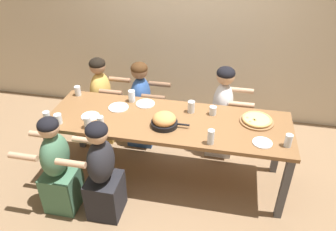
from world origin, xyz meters
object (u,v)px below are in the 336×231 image
object	(u,v)px
drinking_glass_d	(211,138)
drinking_glass_g	(58,119)
drinking_glass_i	(78,91)
diner_near_left	(58,168)
drinking_glass_f	(288,141)
pizza_board_main	(257,120)
empty_plate_b	(262,143)
drinking_glass_b	(132,97)
empty_plate_a	(90,116)
diner_near_midleft	(102,174)
diner_far_midright	(222,114)
diner_far_midleft	(141,107)
drinking_glass_a	(47,119)
drinking_glass_h	(88,123)
empty_plate_d	(145,104)
cocktail_glass_blue	(213,111)
drinking_glass_e	(191,107)
empty_plate_c	(118,107)
drinking_glass_c	(101,122)
diner_far_left	(102,103)
skillet_bowl	(164,121)

from	to	relation	value
drinking_glass_d	drinking_glass_g	xyz separation A→B (m)	(-1.55, 0.03, -0.02)
drinking_glass_i	diner_near_left	distance (m)	1.00
drinking_glass_f	pizza_board_main	bearing A→B (deg)	127.36
empty_plate_b	drinking_glass_b	distance (m)	1.51
drinking_glass_i	drinking_glass_b	bearing A→B (deg)	-1.05
empty_plate_a	empty_plate_b	world-z (taller)	same
diner_near_midleft	diner_far_midright	bearing A→B (deg)	-40.18
pizza_board_main	diner_far_midleft	distance (m)	1.49
drinking_glass_a	drinking_glass_h	world-z (taller)	drinking_glass_a
drinking_glass_h	empty_plate_d	bearing A→B (deg)	51.75
diner_near_left	pizza_board_main	bearing A→B (deg)	-67.98
cocktail_glass_blue	drinking_glass_e	xyz separation A→B (m)	(-0.23, 0.00, 0.02)
drinking_glass_e	drinking_glass_d	bearing A→B (deg)	-63.60
cocktail_glass_blue	diner_far_midleft	world-z (taller)	diner_far_midleft
empty_plate_c	drinking_glass_c	xyz separation A→B (m)	(-0.05, -0.39, 0.06)
drinking_glass_a	diner_far_midleft	bearing A→B (deg)	53.67
pizza_board_main	drinking_glass_f	distance (m)	0.44
empty_plate_c	diner_near_left	xyz separation A→B (m)	(-0.40, -0.75, -0.30)
drinking_glass_f	diner_far_midright	xyz separation A→B (m)	(-0.63, 0.84, -0.31)
empty_plate_a	drinking_glass_d	xyz separation A→B (m)	(1.28, -0.21, 0.06)
drinking_glass_c	diner_near_midleft	distance (m)	0.51
empty_plate_c	drinking_glass_h	distance (m)	0.46
drinking_glass_h	drinking_glass_i	xyz separation A→B (m)	(-0.38, 0.61, -0.00)
empty_plate_b	drinking_glass_h	size ratio (longest dim) A/B	1.47
drinking_glass_a	drinking_glass_h	xyz separation A→B (m)	(0.42, 0.03, -0.01)
empty_plate_b	drinking_glass_b	xyz separation A→B (m)	(-1.42, 0.51, 0.05)
drinking_glass_b	cocktail_glass_blue	bearing A→B (deg)	-6.00
drinking_glass_g	empty_plate_b	bearing A→B (deg)	1.89
diner_far_midleft	diner_far_left	distance (m)	0.52
pizza_board_main	diner_far_midright	bearing A→B (deg)	126.34
empty_plate_d	diner_near_left	size ratio (longest dim) A/B	0.19
diner_near_left	diner_far_midright	bearing A→B (deg)	-50.55
drinking_glass_a	diner_near_midleft	world-z (taller)	diner_near_midleft
drinking_glass_d	diner_far_left	bearing A→B (deg)	147.22
empty_plate_a	empty_plate_c	world-z (taller)	same
empty_plate_a	cocktail_glass_blue	world-z (taller)	cocktail_glass_blue
skillet_bowl	diner_far_left	distance (m)	1.27
empty_plate_c	diner_near_left	size ratio (longest dim) A/B	0.20
drinking_glass_i	diner_near_left	world-z (taller)	diner_near_left
drinking_glass_i	diner_far_left	distance (m)	0.47
empty_plate_a	drinking_glass_c	size ratio (longest dim) A/B	1.55
diner_far_midright	diner_far_left	bearing A→B (deg)	-90.00
drinking_glass_a	empty_plate_c	bearing A→B (deg)	37.31
drinking_glass_i	diner_near_midleft	xyz separation A→B (m)	(0.62, -0.93, -0.34)
drinking_glass_f	drinking_glass_i	xyz separation A→B (m)	(-2.31, 0.52, -0.01)
empty_plate_d	diner_near_midleft	size ratio (longest dim) A/B	0.19
drinking_glass_i	empty_plate_a	bearing A→B (deg)	-51.89
drinking_glass_d	diner_far_midright	size ratio (longest dim) A/B	0.13
skillet_bowl	drinking_glass_b	bearing A→B (deg)	138.54
empty_plate_b	drinking_glass_c	world-z (taller)	drinking_glass_c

